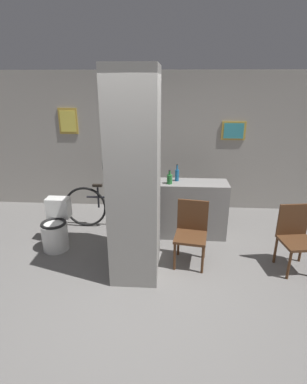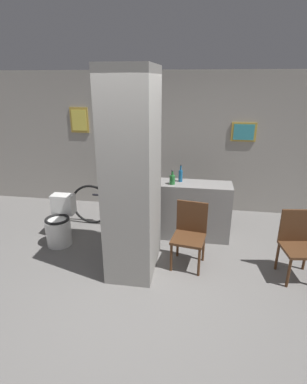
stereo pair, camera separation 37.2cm
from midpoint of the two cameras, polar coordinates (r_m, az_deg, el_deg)
The scene contains 10 objects.
ground_plane at distance 3.94m, azimuth -5.59°, elevation -17.73°, with size 14.00×14.00×0.00m, color slate.
wall_back at distance 5.81m, azimuth -2.01°, elevation 9.38°, with size 8.00×0.09×2.60m.
pillar_center at distance 3.75m, azimuth -6.31°, elevation 2.87°, with size 0.62×0.96×2.60m.
counter_shelf at distance 4.89m, azimuth 3.04°, elevation -3.25°, with size 1.47×0.44×0.92m.
toilet at distance 4.87m, azimuth -20.22°, elevation -6.59°, with size 0.39×0.55×0.74m.
chair_near_pillar at distance 4.18m, azimuth 4.67°, elevation -7.31°, with size 0.49×0.49×0.89m.
chair_by_doorway at distance 4.39m, azimuth 23.30°, elevation -7.63°, with size 0.49×0.49×0.89m.
bicycle at distance 5.23m, azimuth -9.87°, elevation -2.85°, with size 1.67×0.42×0.79m.
bottle_tall at distance 4.75m, azimuth 2.25°, elevation 3.30°, with size 0.06×0.06×0.28m.
bottle_short at distance 4.62m, azimuth 0.77°, elevation 2.55°, with size 0.09×0.09×0.23m.
Camera 1 is at (0.37, -3.06, 2.44)m, focal length 28.00 mm.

